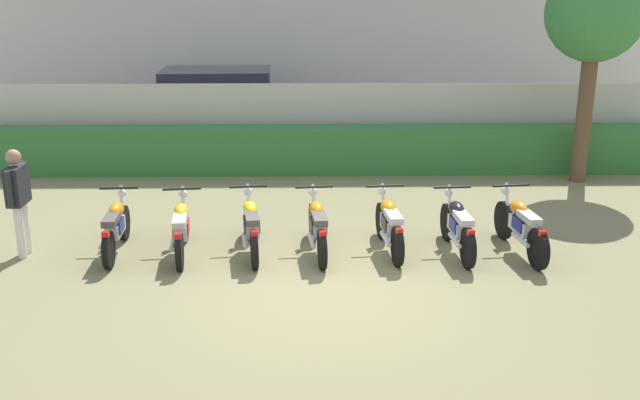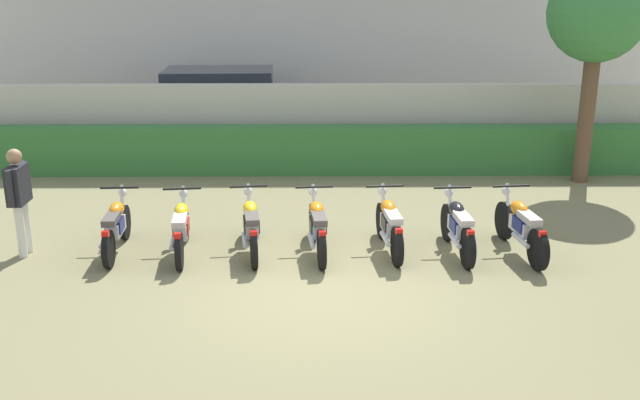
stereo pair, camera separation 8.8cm
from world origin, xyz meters
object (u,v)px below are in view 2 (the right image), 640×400
(motorcycle_in_row_1, at_px, (181,227))
(motorcycle_in_row_3, at_px, (317,226))
(tree_near_inspector, at_px, (597,16))
(motorcycle_in_row_0, at_px, (116,226))
(inspector_person, at_px, (19,193))
(motorcycle_in_row_4, at_px, (389,224))
(motorcycle_in_row_6, at_px, (521,226))
(motorcycle_in_row_2, at_px, (251,225))
(motorcycle_in_row_5, at_px, (458,226))
(parked_car, at_px, (226,107))

(motorcycle_in_row_1, xyz_separation_m, motorcycle_in_row_3, (2.10, 0.02, 0.01))
(tree_near_inspector, relative_size, motorcycle_in_row_0, 2.45)
(motorcycle_in_row_3, distance_m, inspector_person, 4.56)
(motorcycle_in_row_3, relative_size, motorcycle_in_row_4, 1.04)
(motorcycle_in_row_4, bearing_deg, motorcycle_in_row_6, -99.01)
(tree_near_inspector, xyz_separation_m, motorcycle_in_row_6, (-2.40, -4.11, -2.92))
(motorcycle_in_row_2, relative_size, motorcycle_in_row_3, 1.01)
(motorcycle_in_row_0, relative_size, motorcycle_in_row_3, 0.97)
(inspector_person, bearing_deg, motorcycle_in_row_5, -0.26)
(motorcycle_in_row_0, bearing_deg, inspector_person, 89.77)
(motorcycle_in_row_1, relative_size, motorcycle_in_row_2, 0.97)
(parked_car, xyz_separation_m, motorcycle_in_row_2, (1.25, -7.72, -0.49))
(parked_car, xyz_separation_m, tree_near_inspector, (7.83, -3.70, 2.44))
(motorcycle_in_row_3, relative_size, inspector_person, 1.11)
(motorcycle_in_row_1, height_order, motorcycle_in_row_2, motorcycle_in_row_2)
(parked_car, distance_m, motorcycle_in_row_4, 8.43)
(tree_near_inspector, height_order, motorcycle_in_row_6, tree_near_inspector)
(motorcycle_in_row_5, bearing_deg, inspector_person, 85.79)
(parked_car, height_order, motorcycle_in_row_5, parked_car)
(motorcycle_in_row_5, height_order, motorcycle_in_row_6, motorcycle_in_row_6)
(motorcycle_in_row_2, bearing_deg, inspector_person, 83.10)
(motorcycle_in_row_2, height_order, motorcycle_in_row_5, motorcycle_in_row_5)
(motorcycle_in_row_2, distance_m, motorcycle_in_row_6, 4.18)
(motorcycle_in_row_5, bearing_deg, motorcycle_in_row_4, 79.95)
(motorcycle_in_row_1, relative_size, motorcycle_in_row_3, 0.98)
(motorcycle_in_row_4, bearing_deg, motorcycle_in_row_2, 85.06)
(motorcycle_in_row_3, height_order, motorcycle_in_row_5, motorcycle_in_row_5)
(parked_car, height_order, motorcycle_in_row_4, parked_car)
(motorcycle_in_row_0, bearing_deg, motorcycle_in_row_4, -92.69)
(tree_near_inspector, relative_size, inspector_person, 2.63)
(tree_near_inspector, xyz_separation_m, motorcycle_in_row_0, (-8.67, -4.01, -2.93))
(motorcycle_in_row_6, bearing_deg, motorcycle_in_row_2, 81.49)
(motorcycle_in_row_4, xyz_separation_m, inspector_person, (-5.66, -0.08, 0.55))
(motorcycle_in_row_1, bearing_deg, tree_near_inspector, -67.57)
(motorcycle_in_row_1, xyz_separation_m, motorcycle_in_row_4, (3.22, 0.08, 0.01))
(motorcycle_in_row_1, distance_m, motorcycle_in_row_3, 2.10)
(motorcycle_in_row_0, xyz_separation_m, motorcycle_in_row_2, (2.10, -0.01, 0.01))
(parked_car, distance_m, motorcycle_in_row_1, 7.79)
(motorcycle_in_row_5, bearing_deg, motorcycle_in_row_6, -94.57)
(motorcycle_in_row_0, relative_size, motorcycle_in_row_2, 0.96)
(motorcycle_in_row_6, height_order, inspector_person, inspector_person)
(motorcycle_in_row_2, relative_size, motorcycle_in_row_6, 0.97)
(tree_near_inspector, bearing_deg, inspector_person, -158.00)
(tree_near_inspector, bearing_deg, motorcycle_in_row_2, -148.60)
(parked_car, height_order, motorcycle_in_row_2, parked_car)
(motorcycle_in_row_4, height_order, inspector_person, inspector_person)
(parked_car, xyz_separation_m, motorcycle_in_row_1, (0.18, -7.78, -0.50))
(motorcycle_in_row_0, height_order, motorcycle_in_row_3, motorcycle_in_row_3)
(parked_car, height_order, motorcycle_in_row_0, parked_car)
(motorcycle_in_row_4, distance_m, inspector_person, 5.68)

